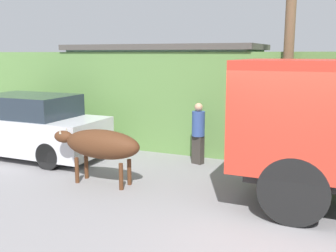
{
  "coord_description": "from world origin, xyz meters",
  "views": [
    {
      "loc": [
        0.66,
        -6.05,
        2.77
      ],
      "look_at": [
        -2.46,
        1.06,
        1.33
      ],
      "focal_mm": 42.0,
      "sensor_mm": 36.0,
      "label": 1
    }
  ],
  "objects": [
    {
      "name": "utility_pole",
      "position": [
        -0.5,
        3.58,
        3.02
      ],
      "size": [
        0.9,
        0.24,
        5.83
      ],
      "color": "brown",
      "rests_on": "ground_plane"
    },
    {
      "name": "ground_plane",
      "position": [
        0.0,
        0.0,
        0.0
      ],
      "size": [
        60.0,
        60.0,
        0.0
      ],
      "primitive_type": "plane",
      "color": "gray"
    },
    {
      "name": "hillside_embankment",
      "position": [
        0.0,
        6.77,
        1.4
      ],
      "size": [
        32.0,
        6.07,
        2.81
      ],
      "color": "#608C47",
      "rests_on": "ground_plane"
    },
    {
      "name": "pedestrian_on_hill",
      "position": [
        -2.53,
        3.12,
        0.85
      ],
      "size": [
        0.41,
        0.41,
        1.55
      ],
      "rotation": [
        0.0,
        0.0,
        2.83
      ],
      "color": "#38332D",
      "rests_on": "ground_plane"
    },
    {
      "name": "parked_suv",
      "position": [
        -6.99,
        1.96,
        0.81
      ],
      "size": [
        4.35,
        1.75,
        1.68
      ],
      "rotation": [
        0.0,
        0.0,
        -0.06
      ],
      "color": "silver",
      "rests_on": "ground_plane"
    },
    {
      "name": "building_backdrop",
      "position": [
        -4.28,
        5.0,
        1.52
      ],
      "size": [
        5.81,
        2.7,
        3.02
      ],
      "color": "#8CC69E",
      "rests_on": "ground_plane"
    },
    {
      "name": "brown_cow",
      "position": [
        -3.92,
        0.81,
        0.86
      ],
      "size": [
        2.12,
        0.63,
        1.19
      ],
      "rotation": [
        0.0,
        0.0,
        0.01
      ],
      "color": "#512D19",
      "rests_on": "ground_plane"
    }
  ]
}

